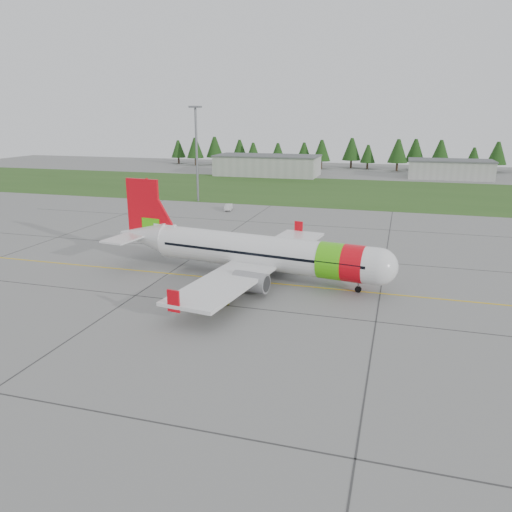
% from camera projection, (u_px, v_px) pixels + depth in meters
% --- Properties ---
extents(ground, '(320.00, 320.00, 0.00)m').
position_uv_depth(ground, '(272.00, 310.00, 49.00)').
color(ground, gray).
rests_on(ground, ground).
extents(aircraft, '(35.71, 33.22, 10.85)m').
position_uv_depth(aircraft, '(256.00, 252.00, 58.07)').
color(aircraft, silver).
rests_on(aircraft, ground).
extents(follow_me_car, '(1.84, 2.00, 4.09)m').
position_uv_depth(follow_me_car, '(210.00, 285.00, 50.02)').
color(follow_me_car, '#D8D60C').
rests_on(follow_me_car, ground).
extents(service_van, '(1.58, 1.52, 3.85)m').
position_uv_depth(service_van, '(228.00, 201.00, 100.12)').
color(service_van, silver).
rests_on(service_van, ground).
extents(grass_strip, '(320.00, 50.00, 0.03)m').
position_uv_depth(grass_strip, '(354.00, 192.00, 124.73)').
color(grass_strip, '#30561E').
rests_on(grass_strip, ground).
extents(taxi_guideline, '(120.00, 0.25, 0.02)m').
position_uv_depth(taxi_guideline, '(290.00, 285.00, 56.39)').
color(taxi_guideline, gold).
rests_on(taxi_guideline, ground).
extents(hangar_west, '(32.00, 14.00, 6.00)m').
position_uv_depth(hangar_west, '(267.00, 166.00, 157.87)').
color(hangar_west, '#A8A8A3').
rests_on(hangar_west, ground).
extents(hangar_east, '(24.00, 12.00, 5.20)m').
position_uv_depth(hangar_east, '(450.00, 170.00, 150.53)').
color(hangar_east, '#A8A8A3').
rests_on(hangar_east, ground).
extents(floodlight_mast, '(0.50, 0.50, 20.00)m').
position_uv_depth(floodlight_mast, '(197.00, 156.00, 108.48)').
color(floodlight_mast, slate).
rests_on(floodlight_mast, ground).
extents(treeline, '(160.00, 8.00, 10.00)m').
position_uv_depth(treeline, '(370.00, 155.00, 175.10)').
color(treeline, '#1C3F14').
rests_on(treeline, ground).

